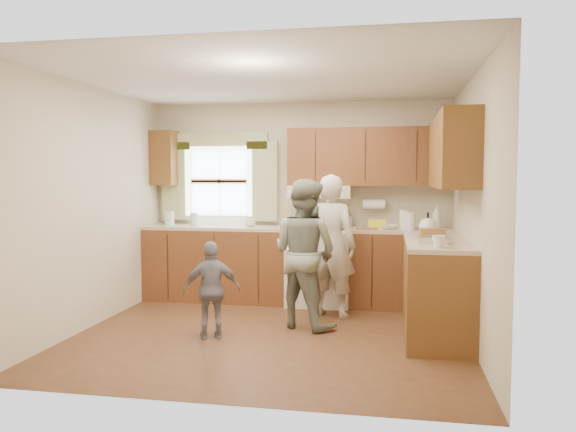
% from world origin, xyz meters
% --- Properties ---
extents(room, '(3.80, 3.80, 3.80)m').
position_xyz_m(room, '(0.00, 0.00, 1.25)').
color(room, '#4A2917').
rests_on(room, ground).
extents(kitchen_fixtures, '(3.80, 2.25, 2.15)m').
position_xyz_m(kitchen_fixtures, '(0.61, 1.08, 0.84)').
color(kitchen_fixtures, '#41200D').
rests_on(kitchen_fixtures, ground).
extents(stove, '(0.76, 0.67, 1.07)m').
position_xyz_m(stove, '(0.30, 1.44, 0.47)').
color(stove, silver).
rests_on(stove, ground).
extents(woman_left, '(0.66, 0.53, 1.59)m').
position_xyz_m(woman_left, '(0.50, 0.85, 0.79)').
color(woman_left, beige).
rests_on(woman_left, ground).
extents(woman_right, '(0.93, 0.86, 1.54)m').
position_xyz_m(woman_right, '(0.28, 0.37, 0.77)').
color(woman_right, '#253B29').
rests_on(woman_right, ground).
extents(child, '(0.60, 0.42, 0.94)m').
position_xyz_m(child, '(-0.53, -0.23, 0.47)').
color(child, slate).
rests_on(child, ground).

